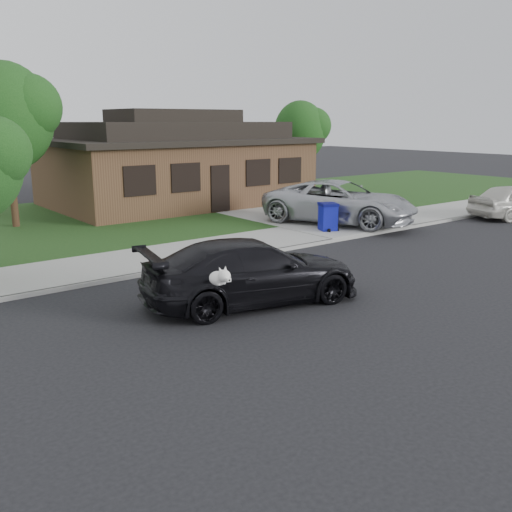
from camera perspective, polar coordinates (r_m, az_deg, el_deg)
ground at (r=15.61m, az=7.05°, el=-2.51°), size 120.00×120.00×0.00m
sidewalk at (r=19.35m, az=-3.38°, el=0.86°), size 60.00×3.00×0.12m
curb at (r=18.16m, az=-0.71°, el=0.05°), size 60.00×0.12×0.12m
lawn at (r=26.24m, az=-13.33°, el=3.86°), size 60.00×13.00×0.13m
driveway at (r=26.82m, az=1.18°, el=4.43°), size 4.50×13.00×0.14m
sedan at (r=13.49m, az=-0.42°, el=-1.58°), size 5.62×3.23×1.53m
minivan at (r=23.66m, az=8.40°, el=5.37°), size 5.05×6.85×1.73m
recycling_bin at (r=22.02m, az=7.21°, el=3.91°), size 0.85×0.85×1.07m
house at (r=29.57m, az=-8.05°, el=9.17°), size 12.60×8.60×4.65m
tree_0 at (r=24.32m, az=-23.32°, el=12.88°), size 3.78×3.60×6.34m
tree_1 at (r=33.83m, az=4.72°, el=12.45°), size 3.15×3.00×5.25m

